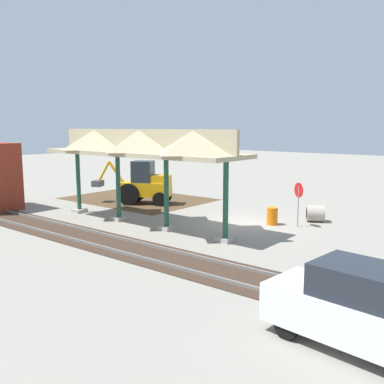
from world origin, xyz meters
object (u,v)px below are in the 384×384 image
object	(u,v)px
stop_sign	(299,195)
distant_parked_car	(361,308)
backhoe	(144,185)
concrete_pipe	(315,214)
traffic_barrel	(272,216)

from	to	relation	value
stop_sign	distant_parked_car	xyz separation A→B (m)	(-6.38, 10.40, -0.63)
backhoe	distant_parked_car	xyz separation A→B (m)	(-17.09, 10.15, -0.28)
concrete_pipe	distant_parked_car	size ratio (longest dim) A/B	0.28
stop_sign	backhoe	bearing A→B (deg)	1.38
backhoe	concrete_pipe	xyz separation A→B (m)	(-10.95, -1.92, -0.83)
backhoe	distant_parked_car	distance (m)	19.88
traffic_barrel	stop_sign	bearing A→B (deg)	-160.10
concrete_pipe	traffic_barrel	xyz separation A→B (m)	(1.44, 2.10, 0.01)
backhoe	traffic_barrel	bearing A→B (deg)	178.92
backhoe	traffic_barrel	size ratio (longest dim) A/B	5.73
stop_sign	traffic_barrel	size ratio (longest dim) A/B	2.50
stop_sign	traffic_barrel	xyz separation A→B (m)	(1.21, 0.44, -1.17)
backhoe	concrete_pipe	world-z (taller)	backhoe
stop_sign	traffic_barrel	world-z (taller)	stop_sign
backhoe	traffic_barrel	world-z (taller)	backhoe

